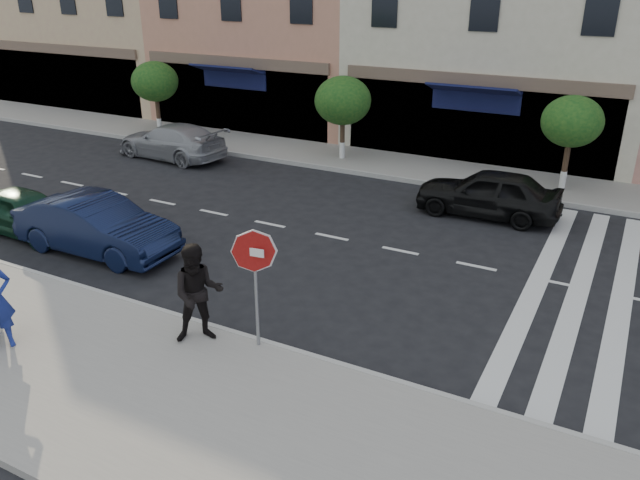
{
  "coord_description": "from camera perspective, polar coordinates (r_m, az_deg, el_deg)",
  "views": [
    {
      "loc": [
        5.05,
        -10.07,
        6.68
      ],
      "look_at": [
        -0.67,
        0.78,
        1.4
      ],
      "focal_mm": 35.0,
      "sensor_mm": 36.0,
      "label": 1
    }
  ],
  "objects": [
    {
      "name": "building_centre",
      "position": [
        27.66,
        17.25,
        19.89
      ],
      "size": [
        11.0,
        9.0,
        11.0
      ],
      "primitive_type": "cube",
      "color": "beige",
      "rests_on": "ground"
    },
    {
      "name": "car_near_left",
      "position": [
        18.91,
        -25.32,
        2.31
      ],
      "size": [
        3.74,
        1.61,
        1.26
      ],
      "primitive_type": "imported",
      "rotation": [
        0.0,
        0.0,
        1.54
      ],
      "color": "#103221",
      "rests_on": "ground"
    },
    {
      "name": "ground",
      "position": [
        13.1,
        1.01,
        -7.38
      ],
      "size": [
        120.0,
        120.0,
        0.0
      ],
      "primitive_type": "plane",
      "color": "black",
      "rests_on": "ground"
    },
    {
      "name": "car_far_mid",
      "position": [
        19.02,
        15.13,
        4.17
      ],
      "size": [
        4.21,
        1.78,
        1.42
      ],
      "primitive_type": "imported",
      "rotation": [
        0.0,
        0.0,
        -1.55
      ],
      "color": "black",
      "rests_on": "ground"
    },
    {
      "name": "sidewalk_far",
      "position": [
        22.65,
        13.75,
        5.67
      ],
      "size": [
        60.0,
        3.0,
        0.15
      ],
      "primitive_type": "cube",
      "color": "gray",
      "rests_on": "ground"
    },
    {
      "name": "street_tree_wb",
      "position": [
        23.58,
        2.1,
        12.59
      ],
      "size": [
        2.1,
        2.1,
        3.06
      ],
      "color": "#473323",
      "rests_on": "sidewalk_far"
    },
    {
      "name": "street_tree_wa",
      "position": [
        28.59,
        -14.85,
        13.81
      ],
      "size": [
        2.0,
        2.0,
        3.05
      ],
      "color": "#473323",
      "rests_on": "sidewalk_far"
    },
    {
      "name": "sidewalk_near",
      "position": [
        10.45,
        -8.72,
        -16.26
      ],
      "size": [
        60.0,
        4.5,
        0.15
      ],
      "primitive_type": "cube",
      "color": "gray",
      "rests_on": "ground"
    },
    {
      "name": "car_far_left",
      "position": [
        25.04,
        -13.43,
        8.78
      ],
      "size": [
        4.76,
        2.24,
        1.34
      ],
      "primitive_type": "imported",
      "rotation": [
        0.0,
        0.0,
        -1.65
      ],
      "color": "#949599",
      "rests_on": "ground"
    },
    {
      "name": "walker",
      "position": [
        11.95,
        -11.09,
        -4.82
      ],
      "size": [
        1.22,
        1.19,
        1.98
      ],
      "primitive_type": "imported",
      "rotation": [
        0.0,
        0.0,
        0.68
      ],
      "color": "black",
      "rests_on": "sidewalk_near"
    },
    {
      "name": "car_near_mid",
      "position": [
        16.88,
        -19.76,
        1.23
      ],
      "size": [
        4.47,
        1.64,
        1.46
      ],
      "primitive_type": "imported",
      "rotation": [
        0.0,
        0.0,
        1.59
      ],
      "color": "#0E1633",
      "rests_on": "ground"
    },
    {
      "name": "stop_sign",
      "position": [
        11.26,
        -6.02,
        -2.05
      ],
      "size": [
        0.84,
        0.15,
        2.38
      ],
      "rotation": [
        0.0,
        0.0,
        0.13
      ],
      "color": "gray",
      "rests_on": "sidewalk_near"
    },
    {
      "name": "street_tree_c",
      "position": [
        21.41,
        22.06,
        9.97
      ],
      "size": [
        1.9,
        1.9,
        3.04
      ],
      "color": "#473323",
      "rests_on": "sidewalk_far"
    }
  ]
}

